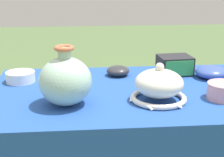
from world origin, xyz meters
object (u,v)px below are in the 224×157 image
Objects in this scene: pot_squat_porcelain at (20,77)px; bowl_shallow_cobalt at (211,72)px; bowl_shallow_charcoal at (118,71)px; mosaic_tile_box at (175,65)px; bowl_shallow_ochre at (72,77)px; vase_dome_bell at (159,86)px; vase_tall_bulbous at (65,81)px; pot_squat_rose at (224,91)px.

bowl_shallow_cobalt reaches higher than pot_squat_porcelain.
bowl_shallow_cobalt reaches higher than bowl_shallow_charcoal.
bowl_shallow_cobalt is at bearing -1.11° from pot_squat_porcelain.
mosaic_tile_box is 1.51× the size of bowl_shallow_charcoal.
vase_dome_bell is at bearing -37.90° from bowl_shallow_ochre.
bowl_shallow_cobalt is at bearing 22.66° from vase_tall_bulbous.
vase_dome_bell reaches higher than pot_squat_porcelain.
pot_squat_porcelain is at bearing 153.41° from vase_dome_bell.
pot_squat_porcelain is (-0.76, -0.07, -0.02)m from mosaic_tile_box.
mosaic_tile_box reaches higher than bowl_shallow_cobalt.
bowl_shallow_ochre is at bearing 155.92° from pot_squat_rose.
bowl_shallow_cobalt is at bearing -33.66° from mosaic_tile_box.
bowl_shallow_cobalt is (0.05, 0.29, -0.00)m from pot_squat_rose.
bowl_shallow_ochre is at bearing -179.54° from bowl_shallow_cobalt.
mosaic_tile_box is at bearing 35.14° from vase_tall_bulbous.
vase_tall_bulbous reaches higher than pot_squat_rose.
bowl_shallow_ochre is 0.68m from bowl_shallow_cobalt.
mosaic_tile_box reaches higher than bowl_shallow_charcoal.
vase_tall_bulbous is 1.35× the size of mosaic_tile_box.
mosaic_tile_box is at bearing 1.07° from bowl_shallow_charcoal.
pot_squat_porcelain is 0.88× the size of bowl_shallow_cobalt.
vase_dome_bell reaches higher than bowl_shallow_cobalt.
pot_squat_rose is at bearing -100.60° from bowl_shallow_cobalt.
mosaic_tile_box is 1.39× the size of bowl_shallow_ochre.
pot_squat_porcelain is (-0.60, 0.30, -0.04)m from vase_dome_bell.
bowl_shallow_ochre is at bearing -159.13° from bowl_shallow_charcoal.
pot_squat_rose is at bearing -0.75° from vase_dome_bell.
bowl_shallow_charcoal is 0.48m from pot_squat_porcelain.
vase_dome_bell is 1.74× the size of pot_squat_rose.
bowl_shallow_ochre is (0.02, 0.29, -0.07)m from vase_tall_bulbous.
bowl_shallow_ochre is (-0.63, 0.28, -0.01)m from pot_squat_rose.
bowl_shallow_charcoal is 0.46m from bowl_shallow_cobalt.
vase_tall_bulbous is 1.73× the size of pot_squat_porcelain.
vase_dome_bell is 1.55× the size of bowl_shallow_cobalt.
vase_dome_bell is at bearing 179.25° from pot_squat_rose.
vase_tall_bulbous reaches higher than mosaic_tile_box.
bowl_shallow_ochre is at bearing -175.09° from mosaic_tile_box.
bowl_shallow_cobalt reaches higher than bowl_shallow_ochre.
mosaic_tile_box is (0.16, 0.37, -0.02)m from vase_dome_bell.
pot_squat_porcelain is 0.25m from bowl_shallow_ochre.
vase_tall_bulbous is 0.98× the size of vase_dome_bell.
vase_dome_bell is 0.39m from bowl_shallow_charcoal.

